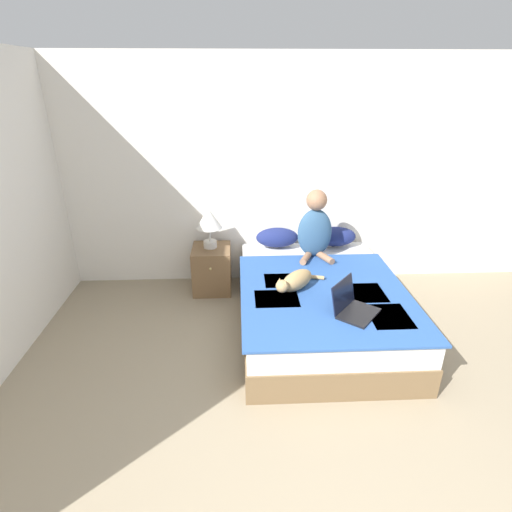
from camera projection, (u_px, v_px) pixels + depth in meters
name	position (u px, v px, depth m)	size (l,w,h in m)	color
wall_back	(293.00, 175.00, 4.52)	(6.16, 0.05, 2.55)	white
bed	(319.00, 305.00, 3.93)	(1.54, 2.10, 0.50)	brown
pillow_near	(277.00, 237.00, 4.58)	(0.48, 0.26, 0.22)	navy
pillow_far	(335.00, 236.00, 4.61)	(0.48, 0.26, 0.22)	navy
person_sitting	(315.00, 228.00, 4.25)	(0.37, 0.37, 0.74)	#33567A
cat_tabby	(295.00, 281.00, 3.65)	(0.51, 0.45, 0.18)	tan
laptop_open	(353.00, 307.00, 3.30)	(0.46, 0.47, 0.27)	black
nightstand	(212.00, 269.00, 4.62)	(0.43, 0.48, 0.53)	brown
table_lamp	(209.00, 221.00, 4.40)	(0.29, 0.29, 0.46)	beige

